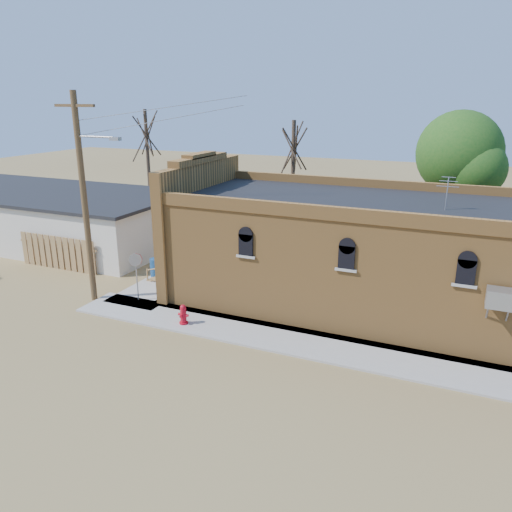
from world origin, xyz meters
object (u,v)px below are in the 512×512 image
at_px(utility_pole, 85,195).
at_px(brick_bar, 334,250).
at_px(fire_hydrant, 183,314).
at_px(stop_sign, 136,264).
at_px(trash_barrel, 156,267).

bearing_deg(utility_pole, brick_bar, 23.69).
distance_m(utility_pole, fire_hydrant, 6.68).
relative_size(fire_hydrant, stop_sign, 0.37).
height_order(brick_bar, fire_hydrant, brick_bar).
relative_size(utility_pole, fire_hydrant, 11.16).
distance_m(utility_pole, stop_sign, 3.62).
bearing_deg(brick_bar, fire_hydrant, -133.26).
bearing_deg(stop_sign, brick_bar, 0.86).
bearing_deg(brick_bar, utility_pole, -156.31).
xyz_separation_m(brick_bar, fire_hydrant, (-4.72, -5.02, -1.86)).
distance_m(stop_sign, trash_barrel, 3.38).
height_order(utility_pole, stop_sign, utility_pole).
height_order(brick_bar, stop_sign, brick_bar).
bearing_deg(fire_hydrant, trash_barrel, 129.33).
xyz_separation_m(brick_bar, utility_pole, (-9.79, -4.29, 2.43)).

